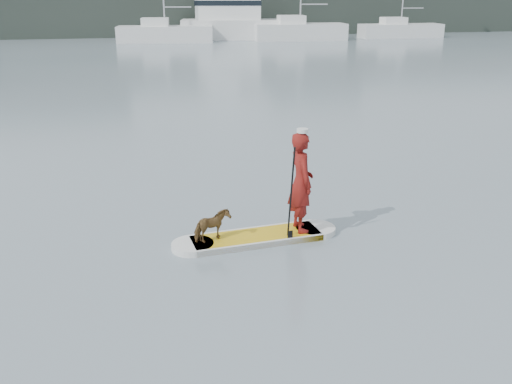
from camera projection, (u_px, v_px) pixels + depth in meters
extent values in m
plane|color=slate|center=(285.00, 246.00, 10.81)|extent=(140.00, 140.00, 0.00)
cube|color=gold|center=(256.00, 238.00, 11.04)|extent=(2.57, 1.05, 0.12)
cylinder|color=silver|center=(193.00, 246.00, 10.68)|extent=(0.80, 0.80, 0.12)
cylinder|color=silver|center=(315.00, 230.00, 11.41)|extent=(0.80, 0.80, 0.12)
cube|color=silver|center=(250.00, 230.00, 11.38)|extent=(2.49, 0.31, 0.12)
cube|color=silver|center=(262.00, 245.00, 10.71)|extent=(2.49, 0.31, 0.12)
imported|color=maroon|center=(301.00, 182.00, 10.96)|extent=(0.50, 0.74, 1.96)
cylinder|color=silver|center=(302.00, 131.00, 10.61)|extent=(0.22, 0.22, 0.07)
imported|color=brown|center=(212.00, 226.00, 10.67)|extent=(0.77, 0.61, 0.59)
cylinder|color=black|center=(291.00, 194.00, 10.60)|extent=(0.06, 0.30, 1.89)
cube|color=black|center=(290.00, 239.00, 10.91)|extent=(0.10, 0.03, 0.32)
cube|color=silver|center=(165.00, 34.00, 51.51)|extent=(8.76, 3.66, 1.42)
cube|color=white|center=(155.00, 22.00, 51.08)|extent=(2.59, 2.12, 0.71)
cylinder|color=#B7B7BC|center=(178.00, 7.00, 50.82)|extent=(2.42, 0.40, 0.10)
cube|color=silver|center=(300.00, 32.00, 53.55)|extent=(8.71, 3.23, 1.50)
cube|color=white|center=(291.00, 19.00, 53.04)|extent=(2.50, 2.07, 0.75)
cylinder|color=#B7B7BC|center=(314.00, 4.00, 52.91)|extent=(2.57, 0.24, 0.11)
cube|color=silver|center=(400.00, 31.00, 56.43)|extent=(8.20, 2.55, 1.30)
cube|color=white|center=(394.00, 21.00, 55.96)|extent=(2.31, 1.73, 0.65)
cylinder|color=#B7B7BC|center=(413.00, 8.00, 55.91)|extent=(2.23, 0.13, 0.09)
cube|color=silver|center=(240.00, 29.00, 54.61)|extent=(11.50, 5.25, 1.81)
cube|color=white|center=(228.00, 7.00, 53.89)|extent=(6.47, 3.73, 2.22)
cube|color=black|center=(228.00, 3.00, 53.76)|extent=(6.59, 3.82, 0.45)
cube|color=black|center=(154.00, 5.00, 58.59)|extent=(90.00, 6.00, 6.00)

